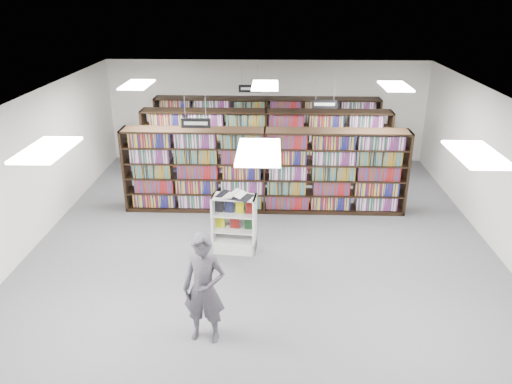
{
  "coord_description": "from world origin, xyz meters",
  "views": [
    {
      "loc": [
        0.19,
        -9.63,
        5.31
      ],
      "look_at": [
        -0.16,
        0.5,
        1.1
      ],
      "focal_mm": 35.0,
      "sensor_mm": 36.0,
      "label": 1
    }
  ],
  "objects_px": {
    "open_book": "(234,195)",
    "shopper": "(204,289)",
    "endcap_display": "(235,231)",
    "bookshelf_row_near": "(265,171)"
  },
  "relations": [
    {
      "from": "endcap_display",
      "to": "shopper",
      "type": "distance_m",
      "value": 2.99
    },
    {
      "from": "bookshelf_row_near",
      "to": "open_book",
      "type": "bearing_deg",
      "value": -105.12
    },
    {
      "from": "open_book",
      "to": "shopper",
      "type": "height_order",
      "value": "shopper"
    },
    {
      "from": "bookshelf_row_near",
      "to": "shopper",
      "type": "xyz_separation_m",
      "value": [
        -0.85,
        -5.06,
        -0.12
      ]
    },
    {
      "from": "endcap_display",
      "to": "shopper",
      "type": "bearing_deg",
      "value": -89.05
    },
    {
      "from": "bookshelf_row_near",
      "to": "endcap_display",
      "type": "relative_size",
      "value": 5.48
    },
    {
      "from": "shopper",
      "to": "endcap_display",
      "type": "bearing_deg",
      "value": 93.32
    },
    {
      "from": "bookshelf_row_near",
      "to": "open_book",
      "type": "relative_size",
      "value": 8.59
    },
    {
      "from": "endcap_display",
      "to": "shopper",
      "type": "height_order",
      "value": "shopper"
    },
    {
      "from": "shopper",
      "to": "open_book",
      "type": "bearing_deg",
      "value": 93.11
    }
  ]
}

